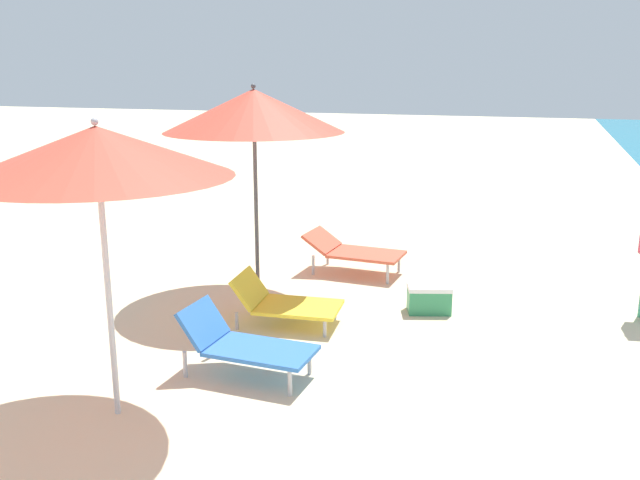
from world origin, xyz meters
TOP-DOWN VIEW (x-y plane):
  - umbrella_second at (-0.36, 3.08)m, footprint 2.09×2.09m
  - lounger_second_shoreside at (0.35, 4.07)m, footprint 1.26×0.63m
  - umbrella_farthest at (-0.46, 6.32)m, footprint 2.20×2.20m
  - lounger_farthest_shoreside at (0.47, 7.55)m, footprint 1.39×0.76m
  - lounger_farthest_inland at (0.24, 5.42)m, footprint 1.22×0.74m
  - cooler_box at (1.74, 6.31)m, footprint 0.57×0.44m

SIDE VIEW (x-z plane):
  - cooler_box at x=1.74m, z-range 0.00..0.33m
  - lounger_farthest_inland at x=0.24m, z-range -0.02..0.55m
  - lounger_second_shoreside at x=0.35m, z-range 0.00..0.65m
  - lounger_farthest_shoreside at x=0.47m, z-range 0.05..0.61m
  - umbrella_second at x=-0.36m, z-range 0.97..3.42m
  - umbrella_farthest at x=-0.46m, z-range 0.99..3.62m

